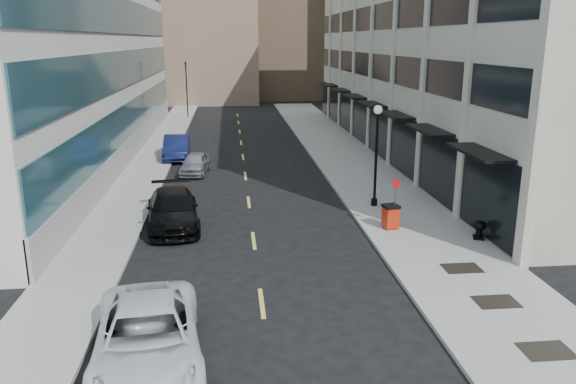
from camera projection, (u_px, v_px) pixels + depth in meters
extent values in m
plane|color=black|center=(266.00, 334.00, 16.60)|extent=(160.00, 160.00, 0.00)
cube|color=#9A978C|center=(361.00, 172.00, 36.52)|extent=(5.00, 80.00, 0.15)
cube|color=#9A978C|center=(141.00, 177.00, 35.13)|extent=(3.00, 80.00, 0.15)
cube|color=beige|center=(468.00, 31.00, 41.84)|extent=(14.00, 46.00, 18.00)
cube|color=black|center=(373.00, 126.00, 42.99)|extent=(0.18, 46.00, 3.60)
cube|color=black|center=(375.00, 66.00, 41.81)|extent=(0.12, 46.00, 1.80)
cube|color=black|center=(377.00, 17.00, 40.89)|extent=(0.12, 46.00, 1.80)
cube|color=beige|center=(549.00, 22.00, 19.07)|extent=(0.35, 0.60, 18.00)
cube|color=beige|center=(474.00, 26.00, 24.83)|extent=(0.35, 0.60, 18.00)
cube|color=beige|center=(428.00, 28.00, 30.59)|extent=(0.35, 0.60, 18.00)
cube|color=beige|center=(396.00, 30.00, 36.35)|extent=(0.35, 0.60, 18.00)
cube|color=beige|center=(373.00, 31.00, 42.11)|extent=(0.35, 0.60, 18.00)
cube|color=beige|center=(356.00, 32.00, 47.86)|extent=(0.35, 0.60, 18.00)
cube|color=beige|center=(342.00, 33.00, 53.62)|extent=(0.35, 0.60, 18.00)
cube|color=beige|center=(331.00, 34.00, 59.38)|extent=(0.35, 0.60, 18.00)
cube|color=black|center=(479.00, 152.00, 23.23)|extent=(1.30, 4.00, 0.12)
cube|color=black|center=(429.00, 130.00, 28.98)|extent=(1.30, 4.00, 0.12)
cube|color=black|center=(396.00, 115.00, 34.74)|extent=(1.30, 4.00, 0.12)
cube|color=black|center=(372.00, 104.00, 40.50)|extent=(1.30, 4.00, 0.12)
cube|color=black|center=(354.00, 96.00, 46.26)|extent=(1.30, 4.00, 0.12)
cube|color=black|center=(340.00, 90.00, 52.02)|extent=(1.30, 4.00, 0.12)
cube|color=black|center=(329.00, 85.00, 57.78)|extent=(1.30, 4.00, 0.12)
cube|color=silver|center=(5.00, 15.00, 38.30)|extent=(16.00, 46.00, 20.00)
cube|color=#9A978C|center=(135.00, 145.00, 41.49)|extent=(0.20, 46.00, 1.80)
cube|color=#27505B|center=(132.00, 116.00, 40.93)|extent=(0.14, 45.60, 2.40)
cube|color=#27505B|center=(129.00, 67.00, 40.01)|extent=(0.14, 45.60, 2.40)
cube|color=#27505B|center=(125.00, 16.00, 39.09)|extent=(0.14, 45.60, 2.40)
cube|color=#876E58|center=(143.00, 22.00, 87.18)|extent=(12.00, 14.00, 22.00)
cube|color=beige|center=(362.00, 28.00, 79.11)|extent=(10.00, 14.00, 20.00)
cube|color=black|center=(546.00, 351.00, 15.40)|extent=(1.40, 1.00, 0.01)
cube|color=black|center=(496.00, 302.00, 18.28)|extent=(1.40, 1.00, 0.01)
cube|color=black|center=(462.00, 268.00, 20.96)|extent=(1.40, 1.00, 0.01)
cube|color=#D8CC4C|center=(262.00, 303.00, 18.52)|extent=(0.15, 2.20, 0.01)
cube|color=#D8CC4C|center=(254.00, 240.00, 24.28)|extent=(0.15, 2.20, 0.01)
cube|color=#D8CC4C|center=(249.00, 202.00, 30.04)|extent=(0.15, 2.20, 0.01)
cube|color=#D8CC4C|center=(245.00, 176.00, 35.79)|extent=(0.15, 2.20, 0.01)
cube|color=#D8CC4C|center=(243.00, 157.00, 41.55)|extent=(0.15, 2.20, 0.01)
cube|color=#D8CC4C|center=(241.00, 143.00, 47.31)|extent=(0.15, 2.20, 0.01)
cube|color=#D8CC4C|center=(240.00, 131.00, 53.07)|extent=(0.15, 2.20, 0.01)
cube|color=#D8CC4C|center=(238.00, 122.00, 58.83)|extent=(0.15, 2.20, 0.01)
cube|color=#D8CC4C|center=(238.00, 115.00, 64.59)|extent=(0.15, 2.20, 0.01)
cylinder|color=black|center=(187.00, 91.00, 61.33)|extent=(0.12, 0.12, 6.00)
imported|color=black|center=(185.00, 63.00, 60.55)|extent=(0.66, 0.66, 1.98)
imported|color=white|center=(148.00, 337.00, 14.77)|extent=(3.41, 6.26, 1.66)
imported|color=black|center=(173.00, 209.00, 25.94)|extent=(2.92, 5.86, 1.64)
imported|color=#9A9CA2|center=(195.00, 163.00, 36.26)|extent=(2.10, 4.13, 1.35)
imported|color=#141B4D|center=(177.00, 147.00, 40.77)|extent=(1.96, 5.16, 1.68)
cube|color=red|center=(390.00, 217.00, 25.28)|extent=(0.71, 0.71, 0.96)
cube|color=black|center=(391.00, 206.00, 25.15)|extent=(0.80, 0.80, 0.12)
cylinder|color=black|center=(384.00, 224.00, 25.68)|extent=(0.06, 0.21, 0.21)
cylinder|color=black|center=(392.00, 224.00, 25.72)|extent=(0.06, 0.21, 0.21)
cylinder|color=black|center=(374.00, 202.00, 28.88)|extent=(0.32, 0.32, 0.36)
cylinder|color=black|center=(376.00, 158.00, 28.27)|extent=(0.14, 0.14, 4.57)
sphere|color=silver|center=(378.00, 110.00, 27.63)|extent=(0.44, 0.44, 0.44)
cone|color=black|center=(378.00, 105.00, 27.57)|extent=(0.12, 0.12, 0.18)
cylinder|color=slate|center=(395.00, 202.00, 25.20)|extent=(0.04, 0.04, 2.42)
cube|color=red|center=(396.00, 184.00, 24.96)|extent=(0.28, 0.12, 0.38)
cube|color=black|center=(478.00, 237.00, 24.07)|extent=(0.57, 0.57, 0.13)
cylinder|color=black|center=(479.00, 232.00, 24.00)|extent=(0.27, 0.27, 0.42)
ellipsoid|color=black|center=(480.00, 225.00, 23.92)|extent=(0.59, 0.59, 0.41)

